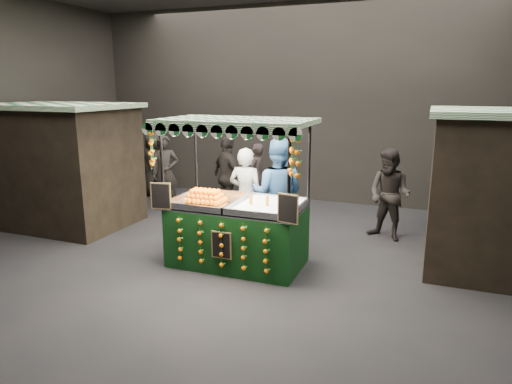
% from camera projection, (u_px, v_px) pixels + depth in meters
% --- Properties ---
extents(ground, '(12.00, 12.00, 0.00)m').
position_uv_depth(ground, '(231.00, 267.00, 7.53)').
color(ground, black).
rests_on(ground, ground).
extents(market_hall, '(12.10, 10.10, 5.05)m').
position_uv_depth(market_hall, '(228.00, 56.00, 6.75)').
color(market_hall, black).
rests_on(market_hall, ground).
extents(neighbour_stall_left, '(3.00, 2.20, 2.60)m').
position_uv_depth(neighbour_stall_left, '(62.00, 165.00, 9.68)').
color(neighbour_stall_left, black).
rests_on(neighbour_stall_left, ground).
extents(juice_stall, '(2.52, 1.48, 2.44)m').
position_uv_depth(juice_stall, '(237.00, 221.00, 7.48)').
color(juice_stall, black).
rests_on(juice_stall, ground).
extents(vendor_grey, '(0.67, 0.44, 1.83)m').
position_uv_depth(vendor_grey, '(246.00, 195.00, 8.60)').
color(vendor_grey, gray).
rests_on(vendor_grey, ground).
extents(vendor_blue, '(1.08, 0.89, 2.06)m').
position_uv_depth(vendor_blue, '(277.00, 194.00, 8.24)').
color(vendor_blue, navy).
rests_on(vendor_blue, ground).
extents(shopper_0, '(0.79, 0.70, 1.82)m').
position_uv_depth(shopper_0, '(165.00, 172.00, 10.94)').
color(shopper_0, black).
rests_on(shopper_0, ground).
extents(shopper_1, '(1.07, 0.98, 1.79)m').
position_uv_depth(shopper_1, '(389.00, 195.00, 8.75)').
color(shopper_1, black).
rests_on(shopper_1, ground).
extents(shopper_2, '(1.15, 0.98, 1.85)m').
position_uv_depth(shopper_2, '(228.00, 177.00, 10.37)').
color(shopper_2, black).
rests_on(shopper_2, ground).
extents(shopper_3, '(1.07, 1.22, 1.64)m').
position_uv_depth(shopper_3, '(467.00, 193.00, 9.17)').
color(shopper_3, black).
rests_on(shopper_3, ground).
extents(shopper_4, '(0.86, 0.57, 1.75)m').
position_uv_depth(shopper_4, '(154.00, 164.00, 12.29)').
color(shopper_4, black).
rests_on(shopper_4, ground).
extents(shopper_5, '(1.20, 1.62, 1.69)m').
position_uv_depth(shopper_5, '(510.00, 195.00, 8.96)').
color(shopper_5, '#2E2725').
rests_on(shopper_5, ground).
extents(shopper_6, '(0.41, 0.60, 1.59)m').
position_uv_depth(shopper_6, '(256.00, 176.00, 11.15)').
color(shopper_6, '#2B2423').
rests_on(shopper_6, ground).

